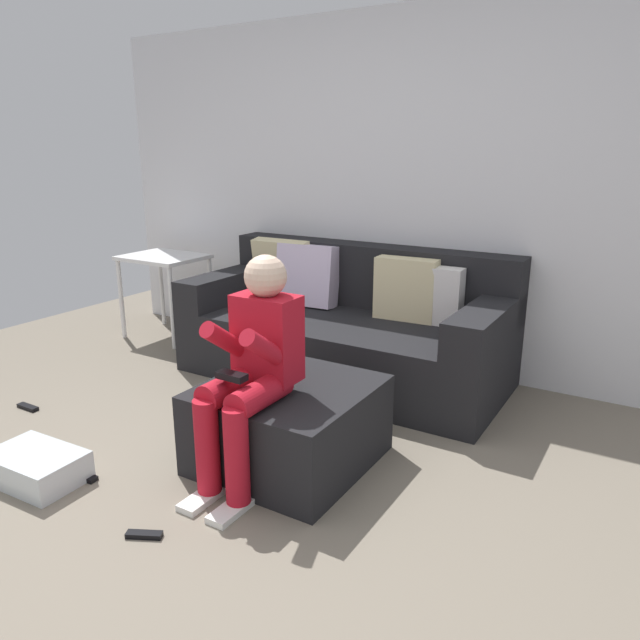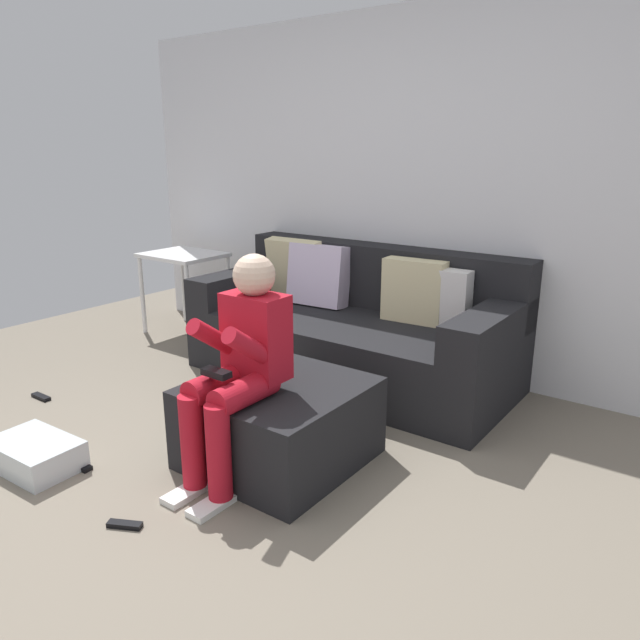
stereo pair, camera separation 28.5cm
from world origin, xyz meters
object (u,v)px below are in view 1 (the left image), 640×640
couch_sectional (348,327)px  remote_by_storage_bin (82,476)px  remote_under_side_table (28,407)px  side_table (164,268)px  remote_near_ottoman (144,535)px  person_seated (252,365)px  storage_bin (36,467)px  ottoman (289,424)px

couch_sectional → remote_by_storage_bin: size_ratio=13.01×
couch_sectional → remote_under_side_table: (-1.38, -1.53, -0.33)m
couch_sectional → remote_by_storage_bin: (-0.42, -1.87, -0.33)m
remote_by_storage_bin → side_table: bearing=119.9°
side_table → remote_near_ottoman: side_table is taller
person_seated → storage_bin: 1.16m
person_seated → ottoman: bearing=77.9°
couch_sectional → remote_near_ottoman: couch_sectional is taller
person_seated → side_table: 2.46m
side_table → remote_under_side_table: side_table is taller
remote_by_storage_bin → remote_under_side_table: same height
person_seated → storage_bin: (-0.88, -0.56, -0.51)m
person_seated → remote_by_storage_bin: (-0.71, -0.44, -0.57)m
storage_bin → remote_under_side_table: (-0.79, 0.47, -0.06)m
remote_near_ottoman → ottoman: bearing=51.7°
person_seated → side_table: bearing=144.5°
ottoman → remote_under_side_table: bearing=-169.7°
remote_under_side_table → remote_by_storage_bin: bearing=-20.6°
ottoman → side_table: side_table is taller
person_seated → remote_under_side_table: person_seated is taller
ottoman → remote_near_ottoman: bearing=-101.1°
remote_by_storage_bin → storage_bin: bearing=-148.6°
couch_sectional → ottoman: (0.34, -1.22, -0.13)m
storage_bin → remote_by_storage_bin: 0.21m
remote_near_ottoman → remote_by_storage_bin: same height
side_table → ottoman: bearing=-30.5°
couch_sectional → side_table: 1.73m
couch_sectional → side_table: couch_sectional is taller
side_table → person_seated: bearing=-35.5°
remote_under_side_table → side_table: bearing=101.8°
ottoman → side_table: 2.41m
ottoman → remote_by_storage_bin: size_ratio=4.79×
storage_bin → remote_near_ottoman: bearing=-3.1°
side_table → remote_under_side_table: (0.34, -1.52, -0.57)m
storage_bin → ottoman: bearing=40.0°
person_seated → remote_by_storage_bin: size_ratio=6.42×
ottoman → remote_by_storage_bin: (-0.76, -0.66, -0.19)m
ottoman → storage_bin: bearing=-140.0°
side_table → remote_near_ottoman: size_ratio=4.63×
ottoman → remote_near_ottoman: (-0.16, -0.82, -0.19)m
couch_sectional → remote_by_storage_bin: couch_sectional is taller
remote_near_ottoman → storage_bin: bearing=149.7°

